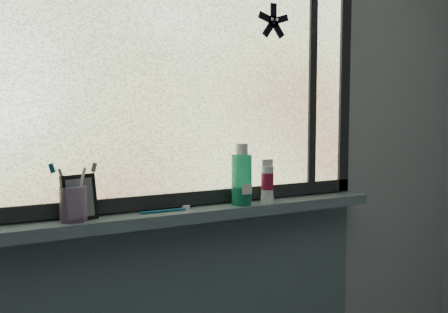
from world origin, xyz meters
TOP-DOWN VIEW (x-y plane):
  - wall_back at (0.00, 1.30)m, footprint 3.00×0.01m
  - windowsill at (0.00, 1.23)m, footprint 1.62×0.14m
  - window_pane at (0.00, 1.28)m, footprint 1.50×0.01m
  - frame_bottom at (0.00, 1.28)m, footprint 1.60×0.03m
  - frame_right at (0.78, 1.28)m, footprint 0.05×0.03m
  - frame_mullion at (0.60, 1.28)m, footprint 0.03×0.03m
  - starfish_sticker at (0.40, 1.27)m, footprint 0.15×0.02m
  - vanity_mirror at (-0.37, 1.23)m, footprint 0.13×0.09m
  - toothbrush_cup at (-0.40, 1.22)m, footprint 0.11×0.11m
  - toothbrush_lying at (-0.09, 1.22)m, footprint 0.20×0.03m
  - mouthwash_bottle at (0.22, 1.21)m, footprint 0.09×0.09m
  - cream_tube at (0.34, 1.22)m, footprint 0.06×0.06m

SIDE VIEW (x-z plane):
  - windowsill at x=0.00m, z-range 0.98..1.02m
  - toothbrush_lying at x=-0.09m, z-range 1.02..1.03m
  - frame_bottom at x=0.00m, z-range 1.02..1.07m
  - toothbrush_cup at x=-0.40m, z-range 1.02..1.13m
  - vanity_mirror at x=-0.37m, z-range 1.02..1.17m
  - cream_tube at x=0.34m, z-range 1.05..1.17m
  - mouthwash_bottle at x=0.22m, z-range 1.04..1.23m
  - wall_back at x=0.00m, z-range 0.00..2.50m
  - frame_right at x=0.78m, z-range 0.98..2.08m
  - window_pane at x=0.00m, z-range 1.03..2.03m
  - frame_mullion at x=0.60m, z-range 1.03..2.03m
  - starfish_sticker at x=0.40m, z-range 1.65..1.79m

